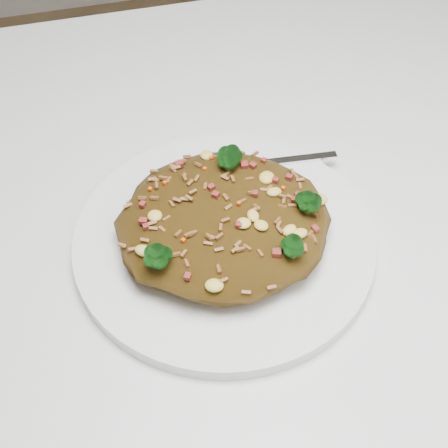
{
  "coord_description": "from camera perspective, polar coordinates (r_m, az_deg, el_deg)",
  "views": [
    {
      "loc": [
        -0.19,
        -0.36,
        1.2
      ],
      "look_at": [
        -0.09,
        -0.02,
        0.78
      ],
      "focal_mm": 50.0,
      "sensor_mm": 36.0,
      "label": 1
    }
  ],
  "objects": [
    {
      "name": "dining_table",
      "position": [
        0.68,
        7.4,
        -3.82
      ],
      "size": [
        1.2,
        0.8,
        0.75
      ],
      "color": "silver",
      "rests_on": "ground"
    },
    {
      "name": "plate",
      "position": [
        0.57,
        0.0,
        -1.45
      ],
      "size": [
        0.27,
        0.27,
        0.01
      ],
      "primitive_type": "cylinder",
      "color": "white",
      "rests_on": "dining_table"
    },
    {
      "name": "fried_rice",
      "position": [
        0.54,
        0.06,
        0.77
      ],
      "size": [
        0.19,
        0.17,
        0.06
      ],
      "color": "brown",
      "rests_on": "plate"
    },
    {
      "name": "fork",
      "position": [
        0.62,
        3.8,
        5.6
      ],
      "size": [
        0.16,
        0.03,
        0.0
      ],
      "rotation": [
        0.0,
        0.0,
        -0.09
      ],
      "color": "silver",
      "rests_on": "plate"
    }
  ]
}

